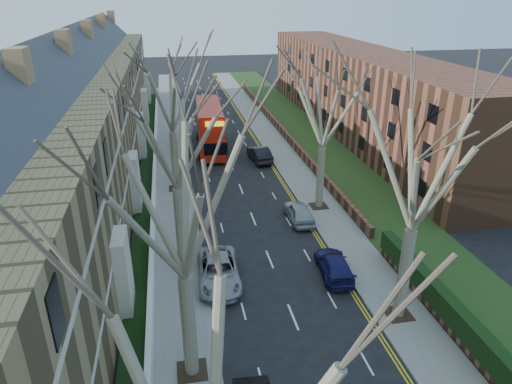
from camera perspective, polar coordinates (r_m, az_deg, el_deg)
pavement_left at (r=52.03m, az=-10.57°, el=5.11°), size 3.00×102.00×0.12m
pavement_right at (r=53.36m, az=2.46°, el=5.97°), size 3.00×102.00×0.12m
terrace_left at (r=43.51m, az=-21.08°, el=7.76°), size 9.70×78.00×13.60m
flats_right at (r=59.36m, az=12.72°, el=12.17°), size 13.97×54.00×10.00m
wall_hedge_right at (r=23.88m, az=29.07°, el=-19.69°), size 0.70×24.00×1.80m
front_wall_left at (r=44.35m, az=-12.54°, el=2.38°), size 0.30×78.00×1.00m
grass_verge_right at (r=54.50m, az=7.10°, el=6.30°), size 6.00×102.00×0.06m
tree_left_mid at (r=17.77m, az=-9.68°, el=0.75°), size 10.50×10.50×14.71m
tree_left_far at (r=27.35m, az=-10.38°, el=8.23°), size 10.15×10.15×14.22m
tree_left_dist at (r=39.00m, az=-10.84°, el=13.30°), size 10.50×10.50×14.71m
tree_right_mid at (r=22.76m, az=20.19°, el=4.78°), size 10.50×10.50×14.71m
tree_right_far at (r=35.12m, az=8.68°, el=11.79°), size 10.15×10.15×14.22m
double_decker_bus at (r=51.57m, az=-5.79°, el=7.96°), size 3.36×11.83×4.87m
car_left_far at (r=28.32m, az=-4.70°, el=-9.84°), size 2.75×5.55×1.51m
car_right_near at (r=29.40m, az=9.74°, el=-8.99°), size 2.27×4.66×1.31m
car_right_mid at (r=35.48m, az=5.41°, el=-2.52°), size 1.81×4.31×1.46m
car_right_far at (r=47.90m, az=0.45°, el=4.78°), size 2.07×4.82×1.54m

